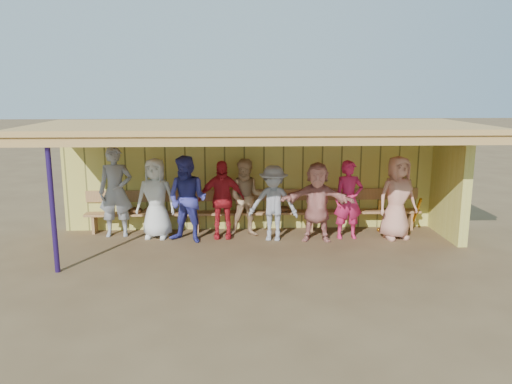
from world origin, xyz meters
TOP-DOWN VIEW (x-y plane):
  - ground at (0.00, 0.00)m, footprint 90.00×90.00m
  - player_a at (-3.03, 0.81)m, footprint 0.75×0.53m
  - player_b at (-2.14, 0.64)m, footprint 0.92×0.67m
  - player_c at (-1.44, 0.30)m, footprint 1.09×0.99m
  - player_d at (-0.73, 0.58)m, footprint 0.99×0.42m
  - player_e at (0.37, 0.33)m, footprint 1.14×0.79m
  - player_f at (1.29, 0.27)m, footprint 1.62×0.73m
  - player_g at (1.99, 0.40)m, footprint 0.64×0.43m
  - player_h at (3.03, 0.35)m, footprint 0.98×0.75m
  - player_extra at (-0.18, 0.69)m, footprint 0.85×0.67m
  - dugout_structure at (0.39, 0.69)m, footprint 8.80×3.20m
  - bench at (0.00, 1.12)m, footprint 7.60×0.34m
  - dugout_equipment at (-0.52, 0.99)m, footprint 6.53×0.62m

SIDE VIEW (x-z plane):
  - ground at x=0.00m, z-range 0.00..0.00m
  - dugout_equipment at x=-0.52m, z-range 0.09..0.89m
  - bench at x=0.00m, z-range 0.06..0.99m
  - player_e at x=0.37m, z-range 0.00..1.61m
  - player_f at x=1.29m, z-range 0.00..1.68m
  - player_d at x=-0.73m, z-range 0.00..1.69m
  - player_g at x=1.99m, z-range 0.00..1.70m
  - player_extra at x=-0.18m, z-range 0.00..1.71m
  - player_b at x=-2.14m, z-range 0.00..1.74m
  - player_h at x=3.03m, z-range 0.00..1.80m
  - player_c at x=-1.44m, z-range 0.00..1.83m
  - player_a at x=-3.03m, z-range 0.00..1.98m
  - dugout_structure at x=0.39m, z-range 0.44..2.94m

